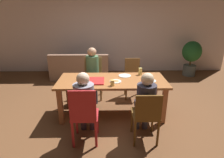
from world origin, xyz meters
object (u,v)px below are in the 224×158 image
chair_2 (84,115)px  plate_0 (125,76)px  person_2 (85,101)px  person_1 (92,70)px  dining_table (112,84)px  drinking_glass_0 (140,71)px  plate_1 (150,81)px  drinking_glass_1 (112,83)px  couch (81,69)px  pizza_box_0 (94,81)px  chair_1 (93,76)px  chair_3 (132,76)px  plate_2 (116,81)px  potted_plant (191,55)px  person_0 (145,100)px  chair_0 (146,115)px

chair_2 → plate_0: (0.71, 1.12, 0.23)m
person_2 → person_1: bearing=90.0°
dining_table → drinking_glass_0: bearing=26.1°
plate_0 → plate_1: 0.55m
drinking_glass_1 → chair_2: bearing=-126.1°
couch → dining_table: bearing=-67.1°
pizza_box_0 → couch: bearing=104.5°
chair_1 → plate_0: 0.99m
person_1 → chair_3: person_1 is taller
plate_2 → couch: (-1.03, 2.40, -0.48)m
plate_2 → potted_plant: (2.53, 2.51, -0.08)m
drinking_glass_0 → drinking_glass_1: drinking_glass_0 is taller
dining_table → plate_2: plate_2 is taller
person_2 → potted_plant: person_2 is taller
chair_3 → plate_2: bearing=-114.8°
chair_3 → drinking_glass_1: chair_3 is taller
chair_1 → drinking_glass_0: (1.03, -0.58, 0.30)m
person_0 → chair_2: 0.98m
chair_0 → plate_1: chair_0 is taller
plate_0 → drinking_glass_0: drinking_glass_0 is taller
dining_table → chair_2: (-0.44, -0.91, -0.13)m
chair_0 → pizza_box_0: chair_0 is taller
person_0 → chair_2: bearing=-170.1°
pizza_box_0 → drinking_glass_0: bearing=22.1°
person_2 → plate_2: person_2 is taller
plate_0 → potted_plant: size_ratio=0.23×
drinking_glass_1 → chair_3: bearing=66.2°
chair_3 → potted_plant: bearing=36.5°
person_0 → chair_2: size_ratio=1.19×
person_0 → couch: bearing=115.9°
person_2 → pizza_box_0: bearing=82.0°
pizza_box_0 → drinking_glass_1: (0.35, -0.21, 0.04)m
chair_1 → drinking_glass_1: 1.29m
plate_1 → chair_2: bearing=-144.8°
person_1 → plate_1: size_ratio=5.29×
plate_2 → drinking_glass_1: drinking_glass_1 is taller
chair_2 → dining_table: bearing=64.0°
chair_0 → person_2: size_ratio=0.75×
chair_2 → plate_0: bearing=57.8°
person_1 → chair_1: bearing=90.0°
plate_2 → potted_plant: bearing=44.7°
dining_table → chair_3: bearing=59.2°
person_1 → pizza_box_0: (0.09, -0.80, 0.05)m
plate_2 → person_1: bearing=121.6°
chair_3 → plate_0: (-0.24, -0.64, 0.24)m
dining_table → chair_0: (0.51, -0.89, -0.15)m
plate_0 → person_0: bearing=-75.6°
chair_1 → chair_2: size_ratio=1.01×
pizza_box_0 → plate_2: (0.41, -0.02, -0.00)m
chair_2 → couch: bearing=99.3°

